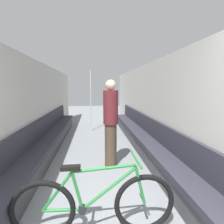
{
  "coord_description": "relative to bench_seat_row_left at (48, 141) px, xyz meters",
  "views": [
    {
      "loc": [
        -0.09,
        -0.75,
        1.63
      ],
      "look_at": [
        0.31,
        2.86,
        1.12
      ],
      "focal_mm": 28.0,
      "sensor_mm": 36.0,
      "label": 1
    }
  ],
  "objects": [
    {
      "name": "bench_seat_row_left",
      "position": [
        0.0,
        0.0,
        0.0
      ],
      "size": [
        0.44,
        6.42,
        0.87
      ],
      "color": "#3D3D42",
      "rests_on": "ground"
    },
    {
      "name": "wall_left",
      "position": [
        -0.24,
        -0.03,
        0.85
      ],
      "size": [
        0.1,
        10.49,
        2.28
      ],
      "primitive_type": "cube",
      "color": "beige",
      "rests_on": "ground"
    },
    {
      "name": "bicycle",
      "position": [
        1.14,
        -2.69,
        0.07
      ],
      "size": [
        1.78,
        0.46,
        0.89
      ],
      "rotation": [
        0.0,
        0.0,
        -0.3
      ],
      "color": "black",
      "rests_on": "ground"
    },
    {
      "name": "bench_seat_row_right",
      "position": [
        2.44,
        0.0,
        0.0
      ],
      "size": [
        0.44,
        6.42,
        0.87
      ],
      "color": "#3D3D42",
      "rests_on": "ground"
    },
    {
      "name": "grab_pole_near",
      "position": [
        1.06,
        2.17,
        0.81
      ],
      "size": [
        0.08,
        0.08,
        2.26
      ],
      "color": "gray",
      "rests_on": "ground"
    },
    {
      "name": "wall_right",
      "position": [
        2.68,
        -0.03,
        0.85
      ],
      "size": [
        0.1,
        10.49,
        2.28
      ],
      "primitive_type": "cube",
      "color": "beige",
      "rests_on": "ground"
    },
    {
      "name": "passenger_standing",
      "position": [
        1.49,
        -0.95,
        0.64
      ],
      "size": [
        0.3,
        0.3,
        1.78
      ],
      "rotation": [
        0.0,
        0.0,
        1.26
      ],
      "color": "#473828",
      "rests_on": "ground"
    }
  ]
}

